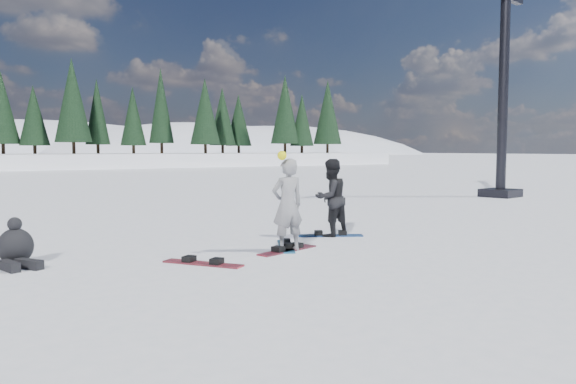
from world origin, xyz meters
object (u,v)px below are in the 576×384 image
object	(u,v)px
lift_tower	(503,110)
snowboarder_man	(331,198)
snowboard_loose_b	(203,264)
snowboarder_woman	(287,205)
seated_rider	(16,247)
snowboard_loose_a	(286,246)

from	to	relation	value
lift_tower	snowboarder_man	distance (m)	13.73
snowboard_loose_b	snowboarder_woman	bearing A→B (deg)	63.41
lift_tower	seated_rider	size ratio (longest dim) A/B	8.22
snowboarder_woman	seated_rider	distance (m)	4.96
snowboard_loose_b	snowboard_loose_a	bearing A→B (deg)	72.64
snowboard_loose_a	snowboard_loose_b	size ratio (longest dim) A/B	1.00
snowboarder_woman	snowboard_loose_b	world-z (taller)	snowboarder_woman
snowboard_loose_b	snowboarder_man	bearing A→B (deg)	74.58
snowboard_loose_a	snowboard_loose_b	distance (m)	2.28
snowboarder_woman	snowboard_loose_a	world-z (taller)	snowboarder_woman
lift_tower	snowboarder_woman	xyz separation A→B (m)	(-14.39, -5.99, -2.74)
snowboard_loose_a	seated_rider	bearing A→B (deg)	107.70
snowboarder_woman	snowboard_loose_a	distance (m)	1.02
snowboarder_man	snowboard_loose_b	distance (m)	4.16
lift_tower	snowboarder_woman	size ratio (longest dim) A/B	4.52
snowboard_loose_a	snowboarder_woman	bearing A→B (deg)	-179.52
snowboard_loose_a	snowboarder_man	bearing A→B (deg)	-39.22
snowboarder_man	seated_rider	bearing A→B (deg)	-9.47
snowboarder_woman	snowboarder_man	distance (m)	2.16
snowboarder_man	snowboard_loose_b	xyz separation A→B (m)	(-3.81, -1.40, -0.89)
lift_tower	snowboarder_woman	world-z (taller)	lift_tower
snowboarder_woman	snowboard_loose_b	xyz separation A→B (m)	(-1.95, -0.31, -0.92)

